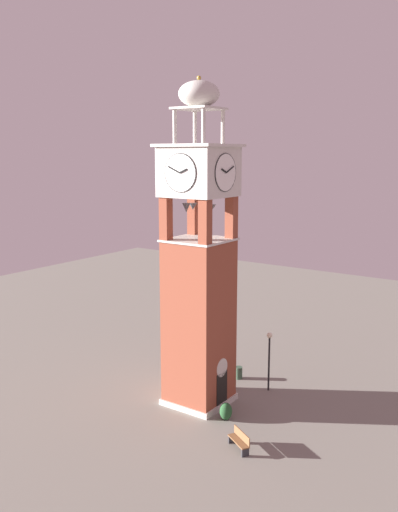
% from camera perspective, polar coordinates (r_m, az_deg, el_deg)
% --- Properties ---
extents(ground, '(80.00, 80.00, 0.00)m').
position_cam_1_polar(ground, '(34.61, 0.00, -14.78)').
color(ground, gray).
extents(clock_tower, '(3.84, 3.84, 18.97)m').
position_cam_1_polar(clock_tower, '(32.06, 0.00, -2.08)').
color(clock_tower, brown).
rests_on(clock_tower, ground).
extents(park_bench, '(1.20, 1.60, 0.95)m').
position_cam_1_polar(park_bench, '(29.59, 4.22, -18.44)').
color(park_bench, brown).
rests_on(park_bench, ground).
extents(lamp_post, '(0.36, 0.36, 3.82)m').
position_cam_1_polar(lamp_post, '(35.38, 7.26, -9.64)').
color(lamp_post, black).
rests_on(lamp_post, ground).
extents(trash_bin, '(0.52, 0.52, 0.80)m').
position_cam_1_polar(trash_bin, '(37.76, 4.09, -11.92)').
color(trash_bin, '#38513D').
rests_on(trash_bin, ground).
extents(shrub_near_entry, '(0.71, 0.71, 1.00)m').
position_cam_1_polar(shrub_near_entry, '(32.36, 2.79, -15.70)').
color(shrub_near_entry, '#234C28').
rests_on(shrub_near_entry, ground).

